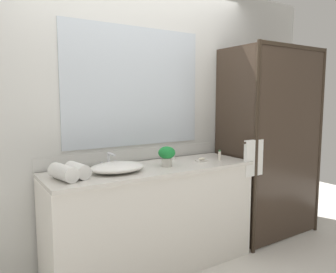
{
  "coord_description": "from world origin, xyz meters",
  "views": [
    {
      "loc": [
        -1.36,
        -2.35,
        1.48
      ],
      "look_at": [
        0.15,
        0.0,
        1.15
      ],
      "focal_mm": 34.91,
      "sensor_mm": 36.0,
      "label": 1
    }
  ],
  "objects_px": {
    "faucet": "(109,163)",
    "amenity_bottle_body_wash": "(220,155)",
    "potted_plant": "(167,155)",
    "soap_dish": "(202,160)",
    "sink_basin": "(117,167)",
    "rolled_towel_middle": "(78,170)",
    "rolled_towel_near_edge": "(63,173)",
    "amenity_bottle_lotion": "(173,155)"
  },
  "relations": [
    {
      "from": "sink_basin",
      "to": "amenity_bottle_body_wash",
      "type": "xyz_separation_m",
      "value": [
        1.01,
        -0.06,
        0.01
      ]
    },
    {
      "from": "sink_basin",
      "to": "amenity_bottle_lotion",
      "type": "bearing_deg",
      "value": 17.52
    },
    {
      "from": "potted_plant",
      "to": "rolled_towel_middle",
      "type": "bearing_deg",
      "value": 177.69
    },
    {
      "from": "amenity_bottle_lotion",
      "to": "rolled_towel_middle",
      "type": "bearing_deg",
      "value": -167.63
    },
    {
      "from": "soap_dish",
      "to": "sink_basin",
      "type": "bearing_deg",
      "value": 178.87
    },
    {
      "from": "faucet",
      "to": "soap_dish",
      "type": "bearing_deg",
      "value": -12.27
    },
    {
      "from": "amenity_bottle_lotion",
      "to": "rolled_towel_middle",
      "type": "distance_m",
      "value": 1.0
    },
    {
      "from": "amenity_bottle_body_wash",
      "to": "rolled_towel_near_edge",
      "type": "distance_m",
      "value": 1.43
    },
    {
      "from": "sink_basin",
      "to": "potted_plant",
      "type": "bearing_deg",
      "value": -4.71
    },
    {
      "from": "potted_plant",
      "to": "soap_dish",
      "type": "distance_m",
      "value": 0.4
    },
    {
      "from": "faucet",
      "to": "potted_plant",
      "type": "distance_m",
      "value": 0.49
    },
    {
      "from": "faucet",
      "to": "rolled_towel_middle",
      "type": "height_order",
      "value": "faucet"
    },
    {
      "from": "soap_dish",
      "to": "amenity_bottle_lotion",
      "type": "bearing_deg",
      "value": 126.86
    },
    {
      "from": "potted_plant",
      "to": "soap_dish",
      "type": "relative_size",
      "value": 1.73
    },
    {
      "from": "soap_dish",
      "to": "rolled_towel_near_edge",
      "type": "height_order",
      "value": "rolled_towel_near_edge"
    },
    {
      "from": "amenity_bottle_lotion",
      "to": "sink_basin",
      "type": "bearing_deg",
      "value": -162.48
    },
    {
      "from": "rolled_towel_near_edge",
      "to": "rolled_towel_middle",
      "type": "bearing_deg",
      "value": 15.0
    },
    {
      "from": "soap_dish",
      "to": "rolled_towel_middle",
      "type": "bearing_deg",
      "value": 179.47
    },
    {
      "from": "faucet",
      "to": "potted_plant",
      "type": "height_order",
      "value": "potted_plant"
    },
    {
      "from": "potted_plant",
      "to": "rolled_towel_near_edge",
      "type": "distance_m",
      "value": 0.87
    },
    {
      "from": "amenity_bottle_body_wash",
      "to": "amenity_bottle_lotion",
      "type": "relative_size",
      "value": 1.17
    },
    {
      "from": "sink_basin",
      "to": "amenity_bottle_body_wash",
      "type": "height_order",
      "value": "amenity_bottle_body_wash"
    },
    {
      "from": "faucet",
      "to": "amenity_bottle_body_wash",
      "type": "bearing_deg",
      "value": -12.83
    },
    {
      "from": "potted_plant",
      "to": "amenity_bottle_lotion",
      "type": "bearing_deg",
      "value": 47.56
    },
    {
      "from": "amenity_bottle_lotion",
      "to": "potted_plant",
      "type": "bearing_deg",
      "value": -132.44
    },
    {
      "from": "sink_basin",
      "to": "potted_plant",
      "type": "distance_m",
      "value": 0.44
    },
    {
      "from": "potted_plant",
      "to": "amenity_bottle_body_wash",
      "type": "height_order",
      "value": "potted_plant"
    },
    {
      "from": "sink_basin",
      "to": "rolled_towel_middle",
      "type": "height_order",
      "value": "rolled_towel_middle"
    },
    {
      "from": "potted_plant",
      "to": "rolled_towel_middle",
      "type": "xyz_separation_m",
      "value": [
        -0.76,
        0.03,
        -0.05
      ]
    },
    {
      "from": "faucet",
      "to": "amenity_bottle_body_wash",
      "type": "relative_size",
      "value": 1.74
    },
    {
      "from": "rolled_towel_near_edge",
      "to": "faucet",
      "type": "bearing_deg",
      "value": 25.05
    },
    {
      "from": "amenity_bottle_lotion",
      "to": "rolled_towel_middle",
      "type": "height_order",
      "value": "rolled_towel_middle"
    },
    {
      "from": "soap_dish",
      "to": "rolled_towel_middle",
      "type": "distance_m",
      "value": 1.15
    },
    {
      "from": "faucet",
      "to": "amenity_bottle_lotion",
      "type": "height_order",
      "value": "faucet"
    },
    {
      "from": "faucet",
      "to": "sink_basin",
      "type": "bearing_deg",
      "value": -90.0
    },
    {
      "from": "faucet",
      "to": "potted_plant",
      "type": "relative_size",
      "value": 0.98
    },
    {
      "from": "sink_basin",
      "to": "rolled_towel_middle",
      "type": "xyz_separation_m",
      "value": [
        -0.32,
        -0.01,
        0.02
      ]
    },
    {
      "from": "sink_basin",
      "to": "rolled_towel_near_edge",
      "type": "xyz_separation_m",
      "value": [
        -0.43,
        -0.04,
        0.02
      ]
    },
    {
      "from": "faucet",
      "to": "rolled_towel_middle",
      "type": "distance_m",
      "value": 0.36
    },
    {
      "from": "amenity_bottle_body_wash",
      "to": "rolled_towel_near_edge",
      "type": "relative_size",
      "value": 0.38
    },
    {
      "from": "faucet",
      "to": "amenity_bottle_body_wash",
      "type": "height_order",
      "value": "faucet"
    },
    {
      "from": "sink_basin",
      "to": "potted_plant",
      "type": "xyz_separation_m",
      "value": [
        0.44,
        -0.04,
        0.06
      ]
    }
  ]
}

